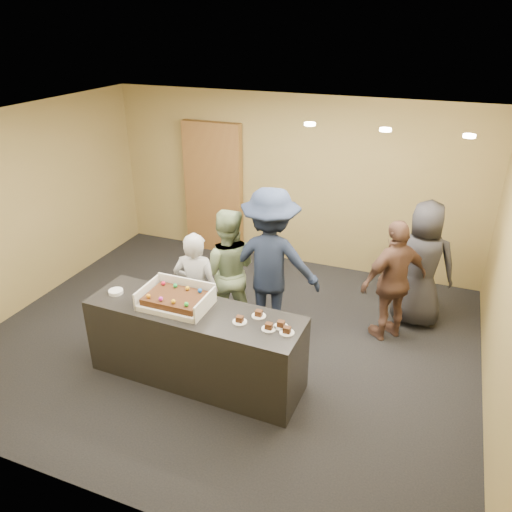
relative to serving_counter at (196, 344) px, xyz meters
name	(u,v)px	position (x,y,z in m)	size (l,w,h in m)	color
room	(226,243)	(0.03, 0.80, 0.90)	(6.04, 6.00, 2.70)	black
serving_counter	(196,344)	(0.00, 0.00, 0.00)	(2.40, 0.70, 0.90)	black
storage_cabinet	(213,189)	(-1.31, 3.21, 0.66)	(1.00, 0.15, 2.21)	brown
cake_box	(177,301)	(-0.21, 0.03, 0.50)	(0.73, 0.51, 0.22)	white
sheet_cake	(176,298)	(-0.21, 0.00, 0.55)	(0.63, 0.43, 0.12)	#321A0B
plate_stack	(116,292)	(-0.97, -0.01, 0.47)	(0.16, 0.16, 0.04)	white
slice_a	(240,320)	(0.55, -0.04, 0.47)	(0.15, 0.15, 0.07)	white
slice_b	(259,314)	(0.69, 0.14, 0.47)	(0.15, 0.15, 0.07)	white
slice_c	(269,327)	(0.87, -0.05, 0.47)	(0.15, 0.15, 0.07)	white
slice_d	(281,325)	(0.97, 0.03, 0.47)	(0.15, 0.15, 0.07)	white
slice_e	(287,331)	(1.06, -0.05, 0.47)	(0.15, 0.15, 0.07)	white
person_server_grey	(196,290)	(-0.30, 0.62, 0.30)	(0.55, 0.36, 1.50)	#B0B1B6
person_sage_man	(227,271)	(-0.10, 1.08, 0.37)	(0.80, 0.62, 1.64)	gray
person_navy_man	(270,263)	(0.43, 1.21, 0.52)	(1.25, 0.72, 1.93)	#1C263E
person_brown_extra	(394,281)	(1.89, 1.64, 0.34)	(0.93, 0.39, 1.58)	brown
person_dark_suit	(422,264)	(2.17, 2.12, 0.40)	(0.83, 0.54, 1.69)	#28282E
ceiling_spotlights	(385,130)	(1.63, 1.30, 2.22)	(1.72, 0.12, 0.03)	#FFEAC6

